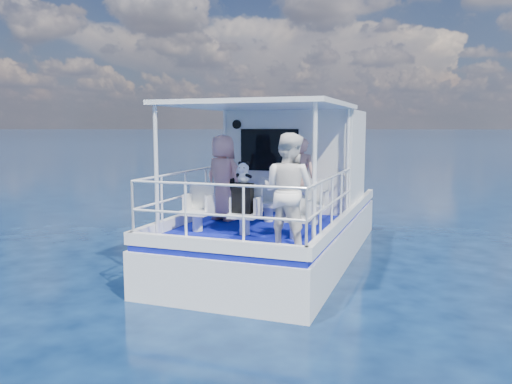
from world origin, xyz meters
TOP-DOWN VIEW (x-y plane):
  - ground at (0.00, 0.00)m, footprint 2000.00×2000.00m
  - hull at (0.00, 1.00)m, footprint 3.00×7.00m
  - deck at (0.00, 1.00)m, footprint 2.90×6.90m
  - cabin at (0.00, 2.30)m, footprint 2.85×2.00m
  - canopy at (0.00, -0.20)m, footprint 3.00×3.20m
  - canopy_posts at (0.00, -0.25)m, footprint 2.77×2.97m
  - railings at (0.00, -0.58)m, footprint 2.84×3.59m
  - seat_port_fwd at (-0.90, 0.20)m, footprint 0.48×0.46m
  - seat_center_fwd at (0.00, 0.20)m, footprint 0.48×0.46m
  - seat_stbd_fwd at (0.90, 0.20)m, footprint 0.48×0.46m
  - seat_port_aft at (-0.90, -1.10)m, footprint 0.48×0.46m
  - seat_center_aft at (0.00, -1.10)m, footprint 0.48×0.46m
  - seat_stbd_aft at (0.90, -1.10)m, footprint 0.48×0.46m
  - passenger_port_fwd at (-0.90, 0.05)m, footprint 0.74×0.62m
  - passenger_stbd_fwd at (0.52, 0.71)m, footprint 0.65×0.48m
  - passenger_stbd_aft at (0.98, -1.83)m, footprint 0.99×0.85m
  - backpack_port at (-0.90, 0.15)m, footprint 0.34×0.19m
  - backpack_center at (-0.03, -1.12)m, footprint 0.34×0.19m
  - compact_camera at (-0.90, 0.16)m, footprint 0.10×0.06m
  - panda at (-0.02, -1.09)m, footprint 0.24×0.20m

SIDE VIEW (x-z plane):
  - ground at x=0.00m, z-range 0.00..0.00m
  - hull at x=0.00m, z-range -0.80..0.80m
  - deck at x=0.00m, z-range 0.80..0.90m
  - seat_port_fwd at x=-0.90m, z-range 0.90..1.28m
  - seat_center_fwd at x=0.00m, z-range 0.90..1.28m
  - seat_stbd_fwd at x=0.90m, z-range 0.90..1.28m
  - seat_port_aft at x=-0.90m, z-range 0.90..1.28m
  - seat_center_aft at x=0.00m, z-range 0.90..1.28m
  - seat_stbd_aft at x=0.90m, z-range 0.90..1.28m
  - railings at x=0.00m, z-range 0.90..1.90m
  - backpack_port at x=-0.90m, z-range 1.28..1.73m
  - backpack_center at x=-0.03m, z-range 1.28..1.79m
  - passenger_stbd_fwd at x=0.52m, z-range 0.90..2.53m
  - passenger_port_fwd at x=-0.90m, z-range 0.90..2.59m
  - compact_camera at x=-0.90m, z-range 1.73..1.79m
  - passenger_stbd_aft at x=0.98m, z-range 0.90..2.65m
  - panda at x=-0.02m, z-range 1.79..2.15m
  - cabin at x=0.00m, z-range 0.90..3.10m
  - canopy_posts at x=0.00m, z-range 0.90..3.10m
  - canopy at x=0.00m, z-range 3.10..3.18m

